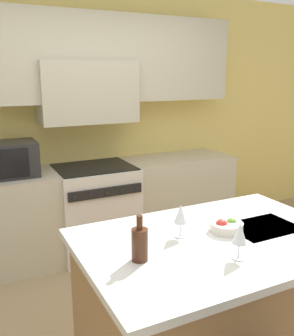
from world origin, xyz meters
TOP-DOWN VIEW (x-y plane):
  - back_cabinetry at (0.00, 1.88)m, footprint 10.00×0.46m
  - back_counter at (0.00, 1.62)m, footprint 3.17×0.62m
  - range_stove at (-0.00, 1.60)m, footprint 0.79×0.70m
  - microwave at (-0.80, 1.62)m, footprint 0.50×0.39m
  - kitchen_island at (0.13, -0.28)m, footprint 1.60×1.07m
  - wine_bottle at (-0.40, -0.33)m, footprint 0.09×0.09m
  - wine_glass_near at (0.07, -0.54)m, footprint 0.08×0.08m
  - wine_glass_far at (-0.06, -0.17)m, footprint 0.08×0.08m
  - fruit_bowl at (0.23, -0.23)m, footprint 0.20×0.20m

SIDE VIEW (x-z plane):
  - kitchen_island at x=0.13m, z-range 0.00..0.90m
  - back_counter at x=0.00m, z-range 0.00..0.91m
  - range_stove at x=0.00m, z-range 0.00..0.92m
  - fruit_bowl at x=0.23m, z-range 0.88..0.97m
  - wine_bottle at x=-0.40m, z-range 0.86..1.11m
  - wine_glass_near at x=0.07m, z-range 0.93..1.13m
  - wine_glass_far at x=-0.06m, z-range 0.93..1.13m
  - microwave at x=-0.80m, z-range 0.91..1.23m
  - back_cabinetry at x=0.00m, z-range 0.23..2.93m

